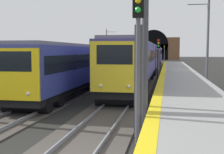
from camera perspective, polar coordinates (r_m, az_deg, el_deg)
name	(u,v)px	position (r m, az deg, el deg)	size (l,w,h in m)	color
platform_right_edge_strip	(148,137)	(8.06, 7.04, -11.41)	(112.00, 0.50, 0.01)	yellow
train_main_approaching	(149,56)	(47.26, 7.23, 3.97)	(63.32, 2.92, 4.13)	navy
train_adjacent_platform	(116,59)	(41.81, 0.72, 3.57)	(56.90, 2.89, 4.66)	navy
railway_signal_near	(138,51)	(10.17, 5.06, 5.11)	(0.39, 0.38, 5.43)	#4C4C54
railway_signal_mid	(158,55)	(32.99, 8.95, 4.23)	(0.39, 0.38, 4.60)	#4C4C54
railway_signal_far	(164,52)	(91.83, 10.08, 4.87)	(0.39, 0.38, 5.03)	#38383D
tunnel_portal	(154,49)	(108.68, 8.04, 5.45)	(2.17, 18.39, 10.79)	brown
catenary_mast_near	(207,41)	(28.35, 17.94, 6.58)	(0.22, 1.97, 8.05)	#595B60
catenary_mast_far	(107,47)	(67.12, -1.02, 5.85)	(0.22, 2.35, 8.10)	#595B60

